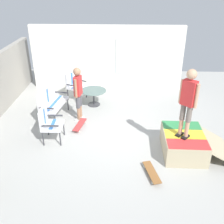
# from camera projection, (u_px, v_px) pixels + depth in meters

# --- Properties ---
(ground_plane) EXTENTS (12.00, 12.00, 0.10)m
(ground_plane) POSITION_uv_depth(u_px,v_px,m) (117.00, 139.00, 7.55)
(ground_plane) COLOR #A8A8A3
(house_facade) EXTENTS (0.23, 6.00, 2.53)m
(house_facade) POSITION_uv_depth(u_px,v_px,m) (107.00, 58.00, 10.31)
(house_facade) COLOR white
(house_facade) RESTS_ON ground_plane
(skate_ramp) EXTENTS (1.37, 1.80, 0.57)m
(skate_ramp) POSITION_uv_depth(u_px,v_px,m) (185.00, 143.00, 6.77)
(skate_ramp) COLOR tan
(skate_ramp) RESTS_ON ground_plane
(patio_bench) EXTENTS (1.32, 0.73, 1.02)m
(patio_bench) POSITION_uv_depth(u_px,v_px,m) (51.00, 100.00, 8.32)
(patio_bench) COLOR #38383D
(patio_bench) RESTS_ON ground_plane
(patio_chair_near_house) EXTENTS (0.80, 0.77, 1.02)m
(patio_chair_near_house) POSITION_uv_depth(u_px,v_px,m) (74.00, 83.00, 9.66)
(patio_chair_near_house) COLOR #38383D
(patio_chair_near_house) RESTS_ON ground_plane
(patio_chair_by_wall) EXTENTS (0.63, 0.56, 1.02)m
(patio_chair_by_wall) POSITION_uv_depth(u_px,v_px,m) (48.00, 121.00, 7.12)
(patio_chair_by_wall) COLOR #38383D
(patio_chair_by_wall) RESTS_ON ground_plane
(patio_table) EXTENTS (0.90, 0.90, 0.57)m
(patio_table) POSITION_uv_depth(u_px,v_px,m) (94.00, 95.00, 9.23)
(patio_table) COLOR #38383D
(patio_table) RESTS_ON ground_plane
(person_watching) EXTENTS (0.47, 0.28, 1.75)m
(person_watching) POSITION_uv_depth(u_px,v_px,m) (78.00, 90.00, 7.99)
(person_watching) COLOR silver
(person_watching) RESTS_ON ground_plane
(person_skater) EXTENTS (0.37, 0.38, 1.77)m
(person_skater) POSITION_uv_depth(u_px,v_px,m) (188.00, 99.00, 6.04)
(person_skater) COLOR black
(person_skater) RESTS_ON skate_ramp
(skateboard_by_bench) EXTENTS (0.82, 0.35, 0.10)m
(skateboard_by_bench) POSITION_uv_depth(u_px,v_px,m) (80.00, 125.00, 7.99)
(skateboard_by_bench) COLOR #B23838
(skateboard_by_bench) RESTS_ON ground_plane
(skateboard_spare) EXTENTS (0.82, 0.40, 0.10)m
(skateboard_spare) POSITION_uv_depth(u_px,v_px,m) (152.00, 172.00, 6.06)
(skateboard_spare) COLOR brown
(skateboard_spare) RESTS_ON ground_plane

